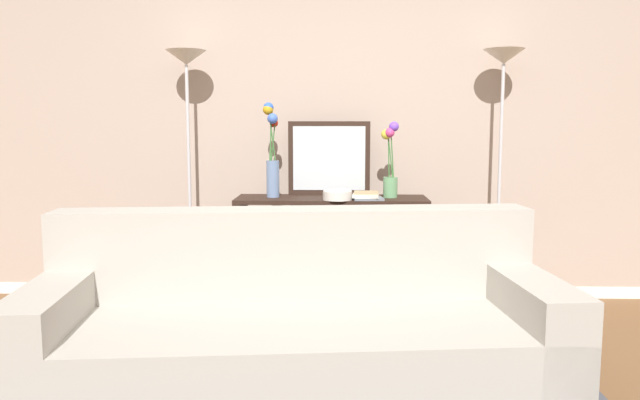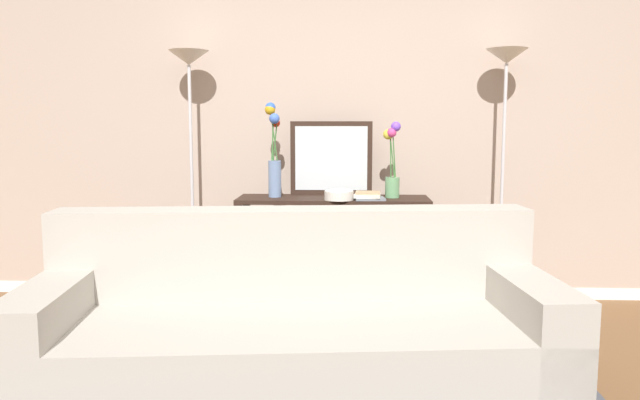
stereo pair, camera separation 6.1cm
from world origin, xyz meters
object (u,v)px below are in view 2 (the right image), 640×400
Objects in this scene: couch at (294,334)px; fruit_bowl at (339,195)px; vase_short_flowers at (392,165)px; floor_lamp_right at (505,106)px; floor_lamp_left at (190,107)px; vase_tall_flowers at (274,153)px; wall_mirror at (331,158)px; book_stack at (368,196)px; book_row_under_console at (276,301)px; console_table at (333,232)px.

couch is 1.38m from fruit_bowl.
vase_short_flowers is at bearing 68.33° from couch.
floor_lamp_right is 3.47× the size of vase_short_flowers.
floor_lamp_left is 0.68m from vase_tall_flowers.
wall_mirror reaches higher than book_stack.
floor_lamp_left is at bearing 170.79° from book_stack.
book_row_under_console is (-1.59, -0.09, -1.37)m from floor_lamp_right.
couch is at bearing -131.97° from floor_lamp_right.
vase_tall_flowers is at bearing 162.34° from fruit_bowl.
console_table is at bearing 154.02° from book_stack.
floor_lamp_left reaches higher than console_table.
floor_lamp_right is at bearing -3.86° from wall_mirror.
console_table is 1.34m from floor_lamp_left.
vase_tall_flowers is (-0.26, 1.41, 0.80)m from couch.
fruit_bowl is (-1.14, -0.22, -0.60)m from floor_lamp_right.
book_stack is at bearing -9.21° from floor_lamp_left.
vase_tall_flowers is at bearing 179.52° from vase_short_flowers.
vase_tall_flowers reaches higher than wall_mirror.
vase_tall_flowers is at bearing 168.56° from book_stack.
fruit_bowl is at bearing 81.28° from couch.
couch is 1.39× the size of floor_lamp_left.
vase_tall_flowers reaches higher than book_stack.
couch reaches higher than book_stack.
book_stack is (0.26, -0.28, -0.24)m from wall_mirror.
couch is 1.42m from console_table.
couch is 11.77× the size of book_stack.
console_table is 0.65m from book_row_under_console.
console_table is at bearing 83.79° from couch.
book_row_under_console is at bearing 164.02° from fruit_bowl.
book_stack is at bearing -25.98° from console_table.
vase_tall_flowers reaches higher than couch.
book_stack is at bearing -167.79° from floor_lamp_right.
book_row_under_console is at bearing -8.17° from floor_lamp_left.
vase_tall_flowers is 2.45× the size of book_row_under_console.
floor_lamp_right reaches higher than book_stack.
vase_short_flowers is at bearing -20.50° from wall_mirror.
vase_short_flowers is at bearing -3.14° from floor_lamp_left.
vase_short_flowers is (0.42, -0.16, -0.03)m from wall_mirror.
fruit_bowl is at bearing -176.18° from book_stack.
floor_lamp_right is at bearing 12.21° from book_stack.
couch is 3.87× the size of vase_tall_flowers.
floor_lamp_left reaches higher than book_stack.
floor_lamp_left is (-1.02, 0.09, 0.87)m from console_table.
floor_lamp_right is 2.78× the size of vase_tall_flowers.
book_row_under_console is at bearing -75.06° from vase_tall_flowers.
floor_lamp_right is (2.19, 0.00, 0.00)m from floor_lamp_left.
book_row_under_console is at bearing -179.38° from vase_short_flowers.
fruit_bowl is at bearing -169.22° from floor_lamp_right.
floor_lamp_left is 8.45× the size of book_stack.
console_table reaches higher than book_row_under_console.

